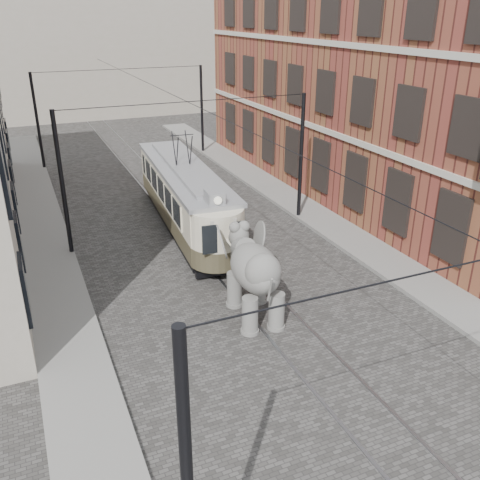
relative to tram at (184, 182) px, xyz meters
name	(u,v)px	position (x,y,z in m)	size (l,w,h in m)	color
ground	(253,293)	(0.25, -7.09, -2.20)	(120.00, 120.00, 0.00)	#464340
tram_rails	(253,293)	(0.25, -7.09, -2.18)	(1.54, 80.00, 0.02)	slate
sidewalk_right	(388,263)	(6.25, -7.09, -2.12)	(2.00, 60.00, 0.15)	slate
sidewalk_left	(67,331)	(-6.25, -7.09, -2.12)	(2.00, 60.00, 0.15)	slate
brick_building	(371,79)	(11.25, 1.91, 3.80)	(8.00, 26.00, 12.00)	maroon
distant_block	(78,37)	(0.25, 32.91, 4.80)	(28.00, 10.00, 14.00)	gray
catenary	(200,177)	(0.05, -2.09, 0.80)	(11.00, 30.20, 6.00)	black
tram	(184,182)	(0.00, 0.00, 0.00)	(2.28, 11.07, 4.39)	beige
elephant	(255,279)	(-0.34, -8.51, -0.81)	(2.49, 4.53, 2.77)	slate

